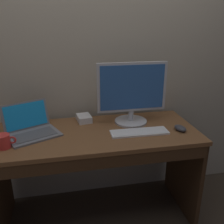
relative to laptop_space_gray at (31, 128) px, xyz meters
name	(u,v)px	position (x,y,z in m)	size (l,w,h in m)	color
ground_plane	(98,215)	(0.45, -0.05, -0.80)	(14.00, 14.00, 0.00)	#382D23
desk	(97,156)	(0.45, -0.07, -0.24)	(1.44, 0.61, 0.75)	brown
laptop_space_gray	(31,128)	(0.00, 0.00, 0.00)	(0.41, 0.39, 0.20)	slate
external_monitor	(132,94)	(0.73, 0.06, 0.19)	(0.52, 0.25, 0.46)	#B7B7BC
wired_keyboard	(139,132)	(0.74, -0.14, -0.04)	(0.41, 0.13, 0.02)	white
computer_mouse	(180,128)	(1.04, -0.16, -0.02)	(0.06, 0.11, 0.04)	#38383D
external_drive_box	(84,118)	(0.38, 0.16, -0.02)	(0.10, 0.14, 0.05)	silver
coffee_mug	(3,141)	(-0.15, -0.18, 0.00)	(0.13, 0.09, 0.09)	red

